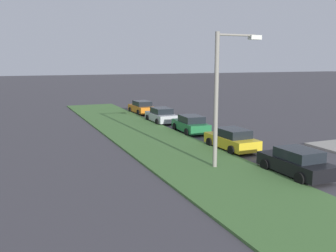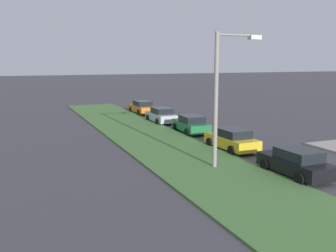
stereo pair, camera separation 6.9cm
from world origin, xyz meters
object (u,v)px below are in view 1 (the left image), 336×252
Objects in this scene: parked_car_yellow at (232,139)px; parked_car_silver at (161,115)px; parked_car_orange at (142,107)px; parked_car_black at (296,163)px; parked_car_green at (191,124)px; streetlight at (222,90)px.

parked_car_yellow and parked_car_silver have the same top height.
parked_car_orange is (19.19, -0.11, 0.00)m from parked_car_yellow.
parked_car_green is (12.99, -0.22, 0.00)m from parked_car_black.
parked_car_black is at bearing -134.08° from streetlight.
parked_car_black is 12.99m from parked_car_green.
parked_car_black is 0.98× the size of parked_car_green.
parked_car_silver is 6.75m from parked_car_orange.
parked_car_black is 5.48m from streetlight.
parked_car_orange is at bearing -2.46° from parked_car_yellow.
parked_car_yellow is at bearing 177.35° from parked_car_orange.
parked_car_orange is at bearing 3.11° from parked_car_green.
streetlight is at bearing 45.48° from parked_car_black.
parked_car_yellow and parked_car_orange have the same top height.
parked_car_orange is (12.56, 0.05, 0.00)m from parked_car_green.
streetlight is at bearing 165.71° from parked_car_green.
streetlight is (2.83, 2.92, 3.67)m from parked_car_black.
parked_car_green is at bearing 177.89° from parked_car_orange.
parked_car_yellow is 19.19m from parked_car_orange.
parked_car_black and parked_car_yellow have the same top height.
parked_car_silver is at bearing -9.86° from streetlight.
parked_car_green is (6.63, -0.15, 0.00)m from parked_car_yellow.
parked_car_black is 25.55m from parked_car_orange.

